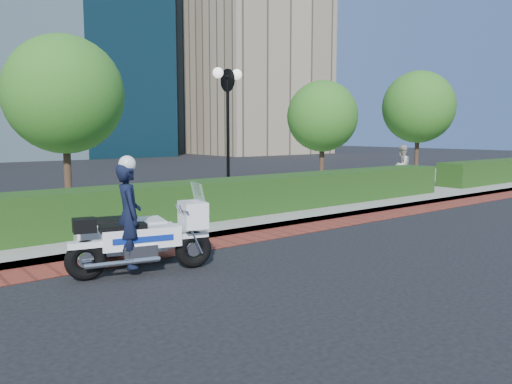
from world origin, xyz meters
TOP-DOWN VIEW (x-y plane):
  - ground at (0.00, 0.00)m, footprint 120.00×120.00m
  - brick_strip at (0.00, 1.50)m, footprint 60.00×1.00m
  - sidewalk at (0.00, 6.00)m, footprint 60.00×8.00m
  - hedge_main at (0.00, 3.60)m, footprint 18.00×1.20m
  - hedge_far at (16.00, 3.60)m, footprint 10.00×1.20m
  - lamppost at (1.00, 5.20)m, footprint 1.02×0.70m
  - tree_b at (-3.50, 6.50)m, footprint 3.20×3.20m
  - tree_c at (6.50, 6.50)m, footprint 2.80×2.80m
  - tree_d at (13.00, 6.50)m, footprint 3.40×3.40m
  - tower_right at (28.00, 38.00)m, footprint 14.00×12.00m
  - police_motorcycle at (-4.30, 0.68)m, footprint 2.50×2.07m
  - pedestrian at (10.00, 5.20)m, footprint 0.91×0.75m

SIDE VIEW (x-z plane):
  - ground at x=0.00m, z-range 0.00..0.00m
  - brick_strip at x=0.00m, z-range 0.00..0.01m
  - sidewalk at x=0.00m, z-range 0.00..0.15m
  - hedge_main at x=0.00m, z-range 0.15..1.15m
  - hedge_far at x=16.00m, z-range 0.15..1.15m
  - police_motorcycle at x=-4.30m, z-range -0.32..1.72m
  - pedestrian at x=10.00m, z-range 0.15..1.88m
  - lamppost at x=1.00m, z-range 0.85..5.06m
  - tree_c at x=6.50m, z-range 0.90..5.20m
  - tree_b at x=-3.50m, z-range 0.99..5.88m
  - tree_d at x=13.00m, z-range 1.03..6.19m
  - tower_right at x=28.00m, z-range 0.00..28.00m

